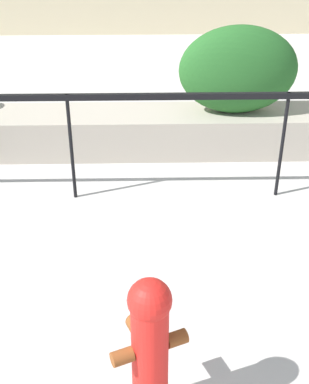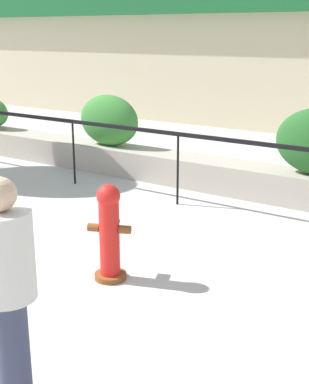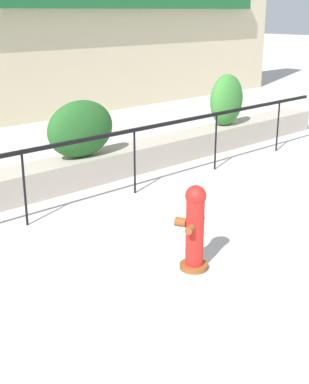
{
  "view_description": "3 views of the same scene",
  "coord_description": "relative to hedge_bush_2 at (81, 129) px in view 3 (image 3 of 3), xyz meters",
  "views": [
    {
      "loc": [
        0.74,
        0.02,
        2.97
      ],
      "look_at": [
        0.82,
        4.0,
        0.59
      ],
      "focal_mm": 50.0,
      "sensor_mm": 36.0,
      "label": 1
    },
    {
      "loc": [
        4.14,
        -1.97,
        2.62
      ],
      "look_at": [
        0.68,
        3.23,
        0.73
      ],
      "focal_mm": 50.0,
      "sensor_mm": 36.0,
      "label": 2
    },
    {
      "loc": [
        -3.7,
        -1.76,
        3.03
      ],
      "look_at": [
        1.34,
        3.56,
        0.54
      ],
      "focal_mm": 50.0,
      "sensor_mm": 36.0,
      "label": 3
    }
  ],
  "objects": [
    {
      "name": "fire_hydrant",
      "position": [
        -1.08,
        -3.76,
        -0.46
      ],
      "size": [
        0.47,
        0.48,
        1.08
      ],
      "color": "brown",
      "rests_on": "ground"
    },
    {
      "name": "fence_railing_segment",
      "position": [
        -1.83,
        -1.1,
        0.0
      ],
      "size": [
        15.0,
        0.05,
        1.15
      ],
      "color": "black",
      "rests_on": "ground"
    },
    {
      "name": "hedge_bush_3",
      "position": [
        4.11,
        0.0,
        0.07
      ],
      "size": [
        0.95,
        0.56,
        1.17
      ],
      "primitive_type": "ellipsoid",
      "color": "#387F33",
      "rests_on": "planter_wall_low"
    },
    {
      "name": "hedge_bush_2",
      "position": [
        0.0,
        0.0,
        0.0
      ],
      "size": [
        1.38,
        0.59,
        1.03
      ],
      "primitive_type": "ellipsoid",
      "color": "#235B23",
      "rests_on": "planter_wall_low"
    }
  ]
}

